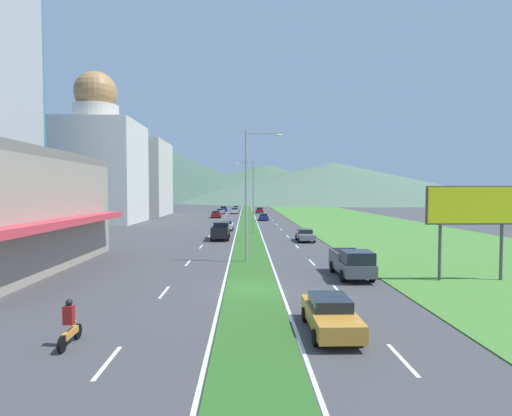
{
  "coord_description": "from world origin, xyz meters",
  "views": [
    {
      "loc": [
        -0.35,
        -24.14,
        5.87
      ],
      "look_at": [
        1.24,
        39.66,
        3.25
      ],
      "focal_mm": 28.66,
      "sensor_mm": 36.0,
      "label": 1
    }
  ],
  "objects_px": {
    "billboard_roadside": "(472,209)",
    "car_9": "(227,225)",
    "street_lamp_near": "(250,188)",
    "car_5": "(264,217)",
    "street_lamp_mid": "(252,193)",
    "car_7": "(305,235)",
    "car_2": "(260,210)",
    "car_8": "(330,314)",
    "pickup_truck_1": "(221,231)",
    "pickup_truck_0": "(352,263)",
    "car_6": "(224,209)",
    "car_1": "(221,211)",
    "motorcycle_rider": "(70,326)",
    "car_3": "(235,211)",
    "car_4": "(236,208)",
    "car_0": "(216,214)"
  },
  "relations": [
    {
      "from": "car_1",
      "to": "car_7",
      "type": "height_order",
      "value": "car_7"
    },
    {
      "from": "billboard_roadside",
      "to": "car_5",
      "type": "xyz_separation_m",
      "value": [
        -11.1,
        56.17,
        -3.99
      ]
    },
    {
      "from": "street_lamp_mid",
      "to": "car_9",
      "type": "xyz_separation_m",
      "value": [
        -3.69,
        5.05,
        -4.96
      ]
    },
    {
      "from": "car_7",
      "to": "car_2",
      "type": "bearing_deg",
      "value": -177.05
    },
    {
      "from": "street_lamp_near",
      "to": "car_5",
      "type": "bearing_deg",
      "value": 86.14
    },
    {
      "from": "car_2",
      "to": "car_8",
      "type": "relative_size",
      "value": 0.98
    },
    {
      "from": "car_5",
      "to": "car_9",
      "type": "distance_m",
      "value": 21.72
    },
    {
      "from": "car_5",
      "to": "motorcycle_rider",
      "type": "distance_m",
      "value": 67.63
    },
    {
      "from": "street_lamp_mid",
      "to": "pickup_truck_0",
      "type": "distance_m",
      "value": 30.26
    },
    {
      "from": "car_4",
      "to": "car_8",
      "type": "xyz_separation_m",
      "value": [
        6.47,
        -107.12,
        -0.01
      ]
    },
    {
      "from": "car_6",
      "to": "car_1",
      "type": "bearing_deg",
      "value": 179.91
    },
    {
      "from": "car_3",
      "to": "pickup_truck_1",
      "type": "distance_m",
      "value": 57.79
    },
    {
      "from": "car_1",
      "to": "car_5",
      "type": "distance_m",
      "value": 25.85
    },
    {
      "from": "car_4",
      "to": "car_9",
      "type": "xyz_separation_m",
      "value": [
        0.06,
        -62.27,
        -0.03
      ]
    },
    {
      "from": "street_lamp_mid",
      "to": "car_5",
      "type": "xyz_separation_m",
      "value": [
        2.81,
        25.77,
        -4.98
      ]
    },
    {
      "from": "car_0",
      "to": "car_8",
      "type": "bearing_deg",
      "value": -172.23
    },
    {
      "from": "car_3",
      "to": "car_7",
      "type": "relative_size",
      "value": 1.09
    },
    {
      "from": "car_7",
      "to": "car_8",
      "type": "bearing_deg",
      "value": -6.37
    },
    {
      "from": "street_lamp_near",
      "to": "street_lamp_mid",
      "type": "height_order",
      "value": "street_lamp_near"
    },
    {
      "from": "car_1",
      "to": "car_8",
      "type": "bearing_deg",
      "value": -173.56
    },
    {
      "from": "car_5",
      "to": "car_7",
      "type": "bearing_deg",
      "value": 5.51
    },
    {
      "from": "street_lamp_mid",
      "to": "car_8",
      "type": "distance_m",
      "value": 40.21
    },
    {
      "from": "car_4",
      "to": "car_9",
      "type": "height_order",
      "value": "car_4"
    },
    {
      "from": "car_3",
      "to": "car_9",
      "type": "height_order",
      "value": "car_3"
    },
    {
      "from": "billboard_roadside",
      "to": "motorcycle_rider",
      "type": "xyz_separation_m",
      "value": [
        -21.4,
        -10.67,
        -3.97
      ]
    },
    {
      "from": "street_lamp_near",
      "to": "car_6",
      "type": "relative_size",
      "value": 2.26
    },
    {
      "from": "car_3",
      "to": "car_5",
      "type": "relative_size",
      "value": 1.07
    },
    {
      "from": "car_5",
      "to": "car_1",
      "type": "bearing_deg",
      "value": -156.83
    },
    {
      "from": "car_1",
      "to": "pickup_truck_1",
      "type": "distance_m",
      "value": 56.27
    },
    {
      "from": "car_9",
      "to": "pickup_truck_0",
      "type": "relative_size",
      "value": 0.86
    },
    {
      "from": "street_lamp_near",
      "to": "car_9",
      "type": "height_order",
      "value": "street_lamp_near"
    },
    {
      "from": "street_lamp_mid",
      "to": "car_4",
      "type": "distance_m",
      "value": 67.6
    },
    {
      "from": "car_9",
      "to": "pickup_truck_0",
      "type": "distance_m",
      "value": 35.7
    },
    {
      "from": "car_1",
      "to": "car_4",
      "type": "distance_m",
      "value": 18.14
    },
    {
      "from": "billboard_roadside",
      "to": "pickup_truck_0",
      "type": "distance_m",
      "value": 8.44
    },
    {
      "from": "street_lamp_near",
      "to": "car_1",
      "type": "height_order",
      "value": "street_lamp_near"
    },
    {
      "from": "billboard_roadside",
      "to": "car_3",
      "type": "distance_m",
      "value": 83.53
    },
    {
      "from": "car_7",
      "to": "pickup_truck_1",
      "type": "distance_m",
      "value": 10.31
    },
    {
      "from": "car_8",
      "to": "motorcycle_rider",
      "type": "bearing_deg",
      "value": -82.99
    },
    {
      "from": "car_5",
      "to": "car_8",
      "type": "distance_m",
      "value": 65.58
    },
    {
      "from": "pickup_truck_1",
      "to": "pickup_truck_0",
      "type": "bearing_deg",
      "value": -155.45
    },
    {
      "from": "car_1",
      "to": "car_6",
      "type": "bearing_deg",
      "value": -0.09
    },
    {
      "from": "street_lamp_near",
      "to": "car_2",
      "type": "distance_m",
      "value": 76.5
    },
    {
      "from": "car_5",
      "to": "car_6",
      "type": "xyz_separation_m",
      "value": [
        -10.15,
        37.84,
        0.05
      ]
    },
    {
      "from": "car_4",
      "to": "pickup_truck_1",
      "type": "relative_size",
      "value": 0.81
    },
    {
      "from": "billboard_roadside",
      "to": "motorcycle_rider",
      "type": "bearing_deg",
      "value": -153.5
    },
    {
      "from": "billboard_roadside",
      "to": "pickup_truck_1",
      "type": "bearing_deg",
      "value": 126.8
    },
    {
      "from": "car_0",
      "to": "pickup_truck_0",
      "type": "height_order",
      "value": "pickup_truck_0"
    },
    {
      "from": "billboard_roadside",
      "to": "car_9",
      "type": "relative_size",
      "value": 1.34
    },
    {
      "from": "street_lamp_near",
      "to": "billboard_roadside",
      "type": "distance_m",
      "value": 16.28
    }
  ]
}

